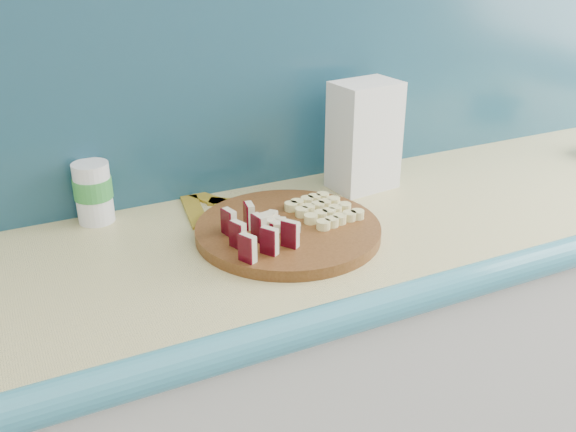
# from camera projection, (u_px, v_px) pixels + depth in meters

# --- Properties ---
(kitchen_counter) EXTENTS (2.20, 0.63, 0.91)m
(kitchen_counter) POSITION_uv_depth(u_px,v_px,m) (422.00, 366.00, 1.63)
(kitchen_counter) COLOR beige
(kitchen_counter) RESTS_ON ground
(backsplash) EXTENTS (2.20, 0.02, 0.50)m
(backsplash) POSITION_uv_depth(u_px,v_px,m) (376.00, 67.00, 1.57)
(backsplash) COLOR teal
(backsplash) RESTS_ON kitchen_counter
(cutting_board) EXTENTS (0.44, 0.44, 0.02)m
(cutting_board) POSITION_uv_depth(u_px,v_px,m) (288.00, 230.00, 1.28)
(cutting_board) COLOR #4A280F
(cutting_board) RESTS_ON kitchen_counter
(apple_wedges) EXTENTS (0.12, 0.16, 0.05)m
(apple_wedges) POSITION_uv_depth(u_px,v_px,m) (254.00, 232.00, 1.20)
(apple_wedges) COLOR beige
(apple_wedges) RESTS_ON cutting_board
(apple_chunks) EXTENTS (0.06, 0.06, 0.02)m
(apple_chunks) POSITION_uv_depth(u_px,v_px,m) (278.00, 224.00, 1.26)
(apple_chunks) COLOR beige
(apple_chunks) RESTS_ON cutting_board
(banana_slices) EXTENTS (0.14, 0.15, 0.02)m
(banana_slices) POSITION_uv_depth(u_px,v_px,m) (323.00, 210.00, 1.33)
(banana_slices) COLOR #E4DB8B
(banana_slices) RESTS_ON cutting_board
(flour_bag) EXTENTS (0.16, 0.12, 0.25)m
(flour_bag) POSITION_uv_depth(u_px,v_px,m) (364.00, 136.00, 1.47)
(flour_bag) COLOR silver
(flour_bag) RESTS_ON kitchen_counter
(canister) EXTENTS (0.08, 0.08, 0.13)m
(canister) POSITION_uv_depth(u_px,v_px,m) (93.00, 191.00, 1.32)
(canister) COLOR white
(canister) RESTS_ON kitchen_counter
(banana_peel) EXTENTS (0.23, 0.19, 0.01)m
(banana_peel) POSITION_uv_depth(u_px,v_px,m) (220.00, 206.00, 1.42)
(banana_peel) COLOR gold
(banana_peel) RESTS_ON kitchen_counter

